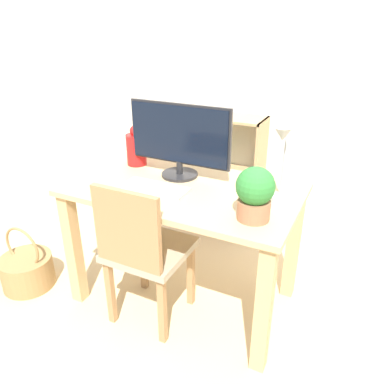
% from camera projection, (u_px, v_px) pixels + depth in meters
% --- Properties ---
extents(ground_plane, '(10.00, 10.00, 0.00)m').
position_uv_depth(ground_plane, '(185.00, 295.00, 2.30)').
color(ground_plane, '#CCB284').
extents(wall_back, '(8.00, 0.05, 2.60)m').
position_uv_depth(wall_back, '(258.00, 55.00, 2.71)').
color(wall_back, silver).
rests_on(wall_back, ground_plane).
extents(desk, '(1.22, 0.71, 0.73)m').
position_uv_depth(desk, '(184.00, 210.00, 2.05)').
color(desk, tan).
rests_on(desk, ground_plane).
extents(monitor, '(0.60, 0.21, 0.41)m').
position_uv_depth(monitor, '(179.00, 137.00, 2.03)').
color(monitor, '#232326').
rests_on(monitor, desk).
extents(keyboard, '(0.36, 0.14, 0.02)m').
position_uv_depth(keyboard, '(155.00, 188.00, 1.95)').
color(keyboard, '#B2B2B7').
rests_on(keyboard, desk).
extents(vase, '(0.12, 0.12, 0.24)m').
position_uv_depth(vase, '(136.00, 148.00, 2.25)').
color(vase, red).
rests_on(vase, desk).
extents(desk_lamp, '(0.10, 0.19, 0.39)m').
position_uv_depth(desk_lamp, '(282.00, 158.00, 1.70)').
color(desk_lamp, '#B7B7BC').
rests_on(desk_lamp, desk).
extents(potted_plant, '(0.17, 0.17, 0.25)m').
position_uv_depth(potted_plant, '(255.00, 193.00, 1.62)').
color(potted_plant, '#9E6647').
rests_on(potted_plant, desk).
extents(chair, '(0.40, 0.40, 0.84)m').
position_uv_depth(chair, '(143.00, 249.00, 1.93)').
color(chair, '#9E937F').
rests_on(chair, ground_plane).
extents(bookshelf, '(0.71, 0.28, 0.88)m').
position_uv_depth(bookshelf, '(203.00, 168.00, 3.07)').
color(bookshelf, tan).
rests_on(bookshelf, ground_plane).
extents(basket, '(0.32, 0.32, 0.41)m').
position_uv_depth(basket, '(27.00, 270.00, 2.34)').
color(basket, '#997547').
rests_on(basket, ground_plane).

